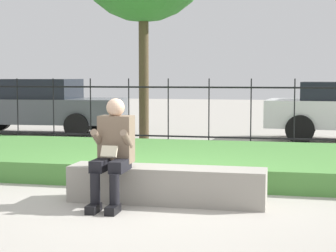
# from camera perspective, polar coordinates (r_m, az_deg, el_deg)

# --- Properties ---
(ground_plane) EXTENTS (60.00, 60.00, 0.00)m
(ground_plane) POSITION_cam_1_polar(r_m,az_deg,el_deg) (6.64, -1.66, -7.72)
(ground_plane) COLOR #A8A399
(stone_bench) EXTENTS (2.29, 0.48, 0.42)m
(stone_bench) POSITION_cam_1_polar(r_m,az_deg,el_deg) (6.56, -0.15, -6.21)
(stone_bench) COLOR gray
(stone_bench) RESTS_ON ground_plane
(person_seated_reader) EXTENTS (0.42, 0.73, 1.22)m
(person_seated_reader) POSITION_cam_1_polar(r_m,az_deg,el_deg) (6.37, -5.57, -2.27)
(person_seated_reader) COLOR black
(person_seated_reader) RESTS_ON ground_plane
(grass_berm) EXTENTS (10.96, 3.27, 0.29)m
(grass_berm) POSITION_cam_1_polar(r_m,az_deg,el_deg) (8.86, 2.05, -3.53)
(grass_berm) COLOR #4C893D
(grass_berm) RESTS_ON ground_plane
(iron_fence) EXTENTS (8.96, 0.03, 1.43)m
(iron_fence) POSITION_cam_1_polar(r_m,az_deg,el_deg) (10.98, 4.18, 1.30)
(iron_fence) COLOR black
(iron_fence) RESTS_ON ground_plane
(car_parked_left) EXTENTS (4.55, 2.07, 1.41)m
(car_parked_left) POSITION_cam_1_polar(r_m,az_deg,el_deg) (14.82, -13.49, 2.09)
(car_parked_left) COLOR #4C5156
(car_parked_left) RESTS_ON ground_plane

